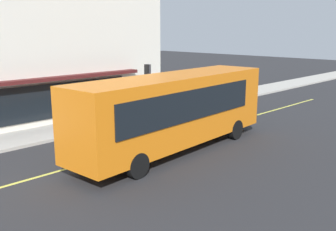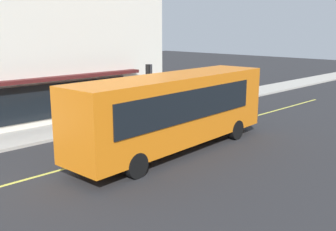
{
  "view_description": "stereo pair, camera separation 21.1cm",
  "coord_description": "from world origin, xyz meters",
  "px_view_note": "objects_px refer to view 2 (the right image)",
  "views": [
    {
      "loc": [
        -11.97,
        -13.29,
        5.5
      ],
      "look_at": [
        0.43,
        -0.99,
        1.6
      ],
      "focal_mm": 41.37,
      "sensor_mm": 36.0,
      "label": 1
    },
    {
      "loc": [
        -11.82,
        -13.43,
        5.5
      ],
      "look_at": [
        0.43,
        -0.99,
        1.6
      ],
      "focal_mm": 41.37,
      "sensor_mm": 36.0,
      "label": 2
    }
  ],
  "objects_px": {
    "traffic_light": "(149,77)",
    "car_navy": "(223,99)",
    "pedestrian_by_curb": "(167,93)",
    "pedestrian_near_storefront": "(161,96)",
    "bus": "(175,109)",
    "pedestrian_at_corner": "(106,102)"
  },
  "relations": [
    {
      "from": "pedestrian_by_curb",
      "to": "pedestrian_at_corner",
      "type": "distance_m",
      "value": 5.35
    },
    {
      "from": "pedestrian_by_curb",
      "to": "pedestrian_near_storefront",
      "type": "xyz_separation_m",
      "value": [
        -1.64,
        -1.13,
        0.11
      ]
    },
    {
      "from": "traffic_light",
      "to": "pedestrian_near_storefront",
      "type": "relative_size",
      "value": 1.86
    },
    {
      "from": "traffic_light",
      "to": "car_navy",
      "type": "bearing_deg",
      "value": -20.08
    },
    {
      "from": "car_navy",
      "to": "traffic_light",
      "type": "bearing_deg",
      "value": 159.92
    },
    {
      "from": "pedestrian_near_storefront",
      "to": "pedestrian_at_corner",
      "type": "relative_size",
      "value": 1.01
    },
    {
      "from": "car_navy",
      "to": "pedestrian_near_storefront",
      "type": "xyz_separation_m",
      "value": [
        -4.08,
        1.96,
        0.44
      ]
    },
    {
      "from": "pedestrian_by_curb",
      "to": "traffic_light",
      "type": "bearing_deg",
      "value": -156.35
    },
    {
      "from": "bus",
      "to": "car_navy",
      "type": "distance_m",
      "value": 10.14
    },
    {
      "from": "bus",
      "to": "pedestrian_at_corner",
      "type": "distance_m",
      "value": 7.44
    },
    {
      "from": "traffic_light",
      "to": "car_navy",
      "type": "xyz_separation_m",
      "value": [
        5.17,
        -1.89,
        -1.79
      ]
    },
    {
      "from": "traffic_light",
      "to": "pedestrian_near_storefront",
      "type": "bearing_deg",
      "value": 3.49
    },
    {
      "from": "bus",
      "to": "traffic_light",
      "type": "height_order",
      "value": "bus"
    },
    {
      "from": "pedestrian_near_storefront",
      "to": "pedestrian_at_corner",
      "type": "xyz_separation_m",
      "value": [
        -3.71,
        1.07,
        -0.02
      ]
    },
    {
      "from": "bus",
      "to": "car_navy",
      "type": "relative_size",
      "value": 2.61
    },
    {
      "from": "traffic_light",
      "to": "pedestrian_by_curb",
      "type": "distance_m",
      "value": 3.32
    },
    {
      "from": "traffic_light",
      "to": "bus",
      "type": "bearing_deg",
      "value": -122.76
    },
    {
      "from": "pedestrian_by_curb",
      "to": "pedestrian_near_storefront",
      "type": "bearing_deg",
      "value": -145.45
    },
    {
      "from": "pedestrian_near_storefront",
      "to": "pedestrian_at_corner",
      "type": "distance_m",
      "value": 3.86
    },
    {
      "from": "pedestrian_near_storefront",
      "to": "pedestrian_at_corner",
      "type": "height_order",
      "value": "pedestrian_near_storefront"
    },
    {
      "from": "car_navy",
      "to": "pedestrian_by_curb",
      "type": "relative_size",
      "value": 2.77
    },
    {
      "from": "bus",
      "to": "pedestrian_by_curb",
      "type": "bearing_deg",
      "value": 47.66
    }
  ]
}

